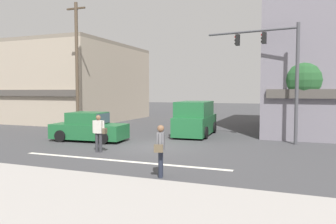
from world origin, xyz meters
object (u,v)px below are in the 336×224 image
at_px(utility_pole_near_left, 77,66).
at_px(van_crossing_rightbound, 195,119).
at_px(traffic_light_mast, 277,64).
at_px(pedestrian_foreground_with_bag, 161,148).
at_px(sedan_waiting_far, 89,128).
at_px(pedestrian_mid_crossing, 99,131).
at_px(street_tree, 304,81).

distance_m(utility_pole_near_left, van_crossing_rightbound, 8.66).
xyz_separation_m(traffic_light_mast, van_crossing_rightbound, (-4.84, 1.35, -3.17)).
height_order(utility_pole_near_left, pedestrian_foreground_with_bag, utility_pole_near_left).
xyz_separation_m(utility_pole_near_left, pedestrian_foreground_with_bag, (9.63, -8.75, -3.49)).
relative_size(van_crossing_rightbound, pedestrian_foreground_with_bag, 2.82).
height_order(sedan_waiting_far, pedestrian_mid_crossing, pedestrian_mid_crossing).
bearing_deg(sedan_waiting_far, utility_pole_near_left, 134.36).
relative_size(utility_pole_near_left, sedan_waiting_far, 2.03).
distance_m(street_tree, pedestrian_mid_crossing, 11.69).
bearing_deg(sedan_waiting_far, van_crossing_rightbound, 41.23).
distance_m(utility_pole_near_left, pedestrian_mid_crossing, 8.68).
bearing_deg(street_tree, traffic_light_mast, -124.27).
distance_m(traffic_light_mast, van_crossing_rightbound, 5.94).
relative_size(street_tree, sedan_waiting_far, 1.13).
relative_size(utility_pole_near_left, pedestrian_foreground_with_bag, 5.14).
xyz_separation_m(traffic_light_mast, pedestrian_foreground_with_bag, (-3.07, -8.57, -3.22)).
bearing_deg(pedestrian_mid_crossing, van_crossing_rightbound, 70.83).
bearing_deg(utility_pole_near_left, pedestrian_foreground_with_bag, -42.25).
bearing_deg(van_crossing_rightbound, street_tree, 5.51).
height_order(van_crossing_rightbound, sedan_waiting_far, van_crossing_rightbound).
bearing_deg(sedan_waiting_far, pedestrian_mid_crossing, -48.33).
height_order(traffic_light_mast, pedestrian_foreground_with_bag, traffic_light_mast).
bearing_deg(pedestrian_foreground_with_bag, utility_pole_near_left, 137.75).
relative_size(street_tree, pedestrian_mid_crossing, 2.85).
xyz_separation_m(traffic_light_mast, pedestrian_mid_crossing, (-7.26, -5.62, -3.22)).
xyz_separation_m(street_tree, utility_pole_near_left, (-14.02, -1.76, 1.12)).
height_order(van_crossing_rightbound, pedestrian_foreground_with_bag, van_crossing_rightbound).
relative_size(sedan_waiting_far, pedestrian_foreground_with_bag, 2.53).
xyz_separation_m(street_tree, pedestrian_mid_crossing, (-8.59, -7.56, -2.37)).
bearing_deg(street_tree, sedan_waiting_far, -156.26).
height_order(street_tree, van_crossing_rightbound, street_tree).
bearing_deg(sedan_waiting_far, street_tree, 23.74).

